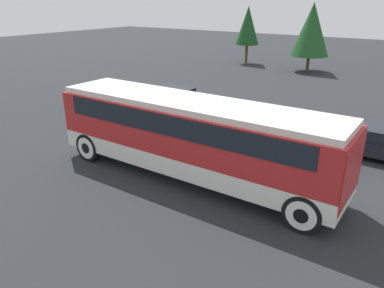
% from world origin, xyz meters
% --- Properties ---
extents(ground_plane, '(120.00, 120.00, 0.00)m').
position_xyz_m(ground_plane, '(0.00, 0.00, 0.00)').
color(ground_plane, '#26282B').
extents(tour_bus, '(11.30, 2.61, 3.04)m').
position_xyz_m(tour_bus, '(0.10, -0.00, 1.85)').
color(tour_bus, silver).
rests_on(tour_bus, ground_plane).
extents(parked_car_near, '(4.49, 1.98, 1.32)m').
position_xyz_m(parked_car_near, '(4.79, 6.21, 0.67)').
color(parked_car_near, black).
rests_on(parked_car_near, ground_plane).
extents(parked_car_mid, '(4.46, 1.89, 1.37)m').
position_xyz_m(parked_car_mid, '(-6.13, 7.05, 0.69)').
color(parked_car_mid, maroon).
rests_on(parked_car_mid, ground_plane).
extents(tree_left, '(3.43, 3.43, 6.14)m').
position_xyz_m(tree_left, '(-3.74, 24.57, 3.79)').
color(tree_left, brown).
rests_on(tree_left, ground_plane).
extents(tree_center, '(2.39, 2.39, 5.73)m').
position_xyz_m(tree_center, '(-10.62, 25.52, 3.81)').
color(tree_center, brown).
rests_on(tree_center, ground_plane).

